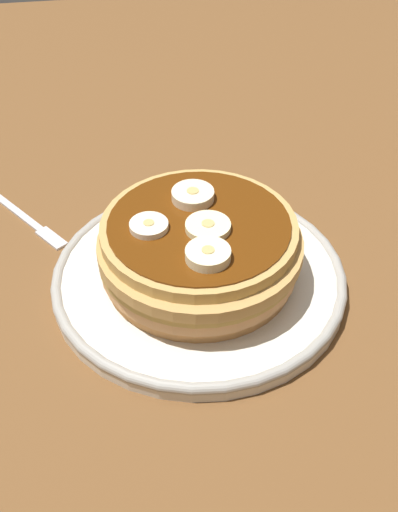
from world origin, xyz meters
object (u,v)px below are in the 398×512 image
(plate, at_px, (199,277))
(banana_slice_0, at_px, (208,227))
(banana_slice_3, at_px, (149,230))
(fork, at_px, (27,219))
(banana_slice_2, at_px, (209,255))
(banana_slice_1, at_px, (195,196))
(pancake_stack, at_px, (198,249))

(plate, height_order, banana_slice_0, banana_slice_0)
(banana_slice_3, distance_m, fork, 0.17)
(banana_slice_0, distance_m, banana_slice_3, 0.05)
(plate, height_order, banana_slice_2, banana_slice_2)
(banana_slice_1, xyz_separation_m, fork, (-0.15, 0.08, -0.07))
(pancake_stack, bearing_deg, banana_slice_0, -53.91)
(banana_slice_0, height_order, banana_slice_3, same)
(banana_slice_2, bearing_deg, banana_slice_0, 82.02)
(banana_slice_3, relative_size, fork, 0.28)
(banana_slice_0, relative_size, fork, 0.32)
(banana_slice_0, xyz_separation_m, fork, (-0.15, 0.12, -0.07))
(banana_slice_3, bearing_deg, fork, 132.78)
(banana_slice_1, height_order, fork, banana_slice_1)
(pancake_stack, bearing_deg, fork, 142.60)
(pancake_stack, distance_m, banana_slice_1, 0.04)
(banana_slice_0, bearing_deg, pancake_stack, 126.09)
(banana_slice_2, distance_m, fork, 0.23)
(pancake_stack, distance_m, banana_slice_3, 0.05)
(banana_slice_1, height_order, banana_slice_3, banana_slice_1)
(banana_slice_2, bearing_deg, fork, 133.71)
(pancake_stack, distance_m, banana_slice_0, 0.03)
(plate, bearing_deg, banana_slice_0, -55.93)
(pancake_stack, bearing_deg, banana_slice_3, -173.15)
(banana_slice_0, height_order, banana_slice_2, banana_slice_2)
(pancake_stack, height_order, fork, pancake_stack)
(banana_slice_0, distance_m, banana_slice_1, 0.04)
(banana_slice_0, bearing_deg, plate, 124.07)
(fork, bearing_deg, banana_slice_3, -47.22)
(fork, bearing_deg, pancake_stack, -37.40)
(pancake_stack, relative_size, fork, 1.56)
(pancake_stack, relative_size, banana_slice_0, 4.80)
(fork, bearing_deg, banana_slice_1, -28.19)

